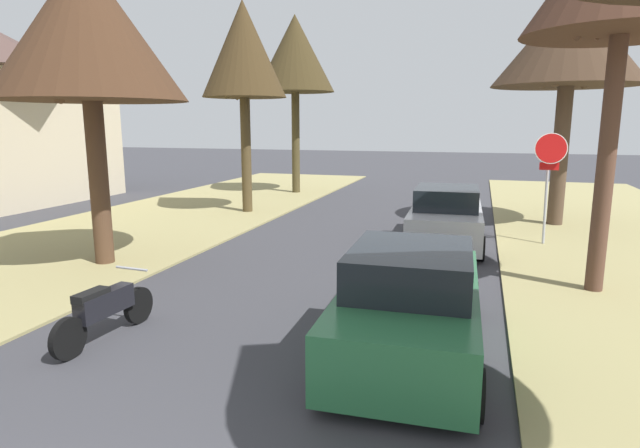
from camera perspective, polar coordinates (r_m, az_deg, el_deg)
The scene contains 8 objects.
stop_sign_far at distance 15.04m, azimuth 23.74°, elevation 5.97°, with size 0.81×0.49×2.95m.
street_tree_right_mid_b at distance 18.32m, azimuth 25.61°, elevation 17.64°, with size 4.47×4.47×7.12m.
street_tree_left_mid_a at distance 12.98m, azimuth -24.11°, elevation 18.80°, with size 4.15×4.15×6.75m.
street_tree_left_mid_b at distance 19.34m, azimuth -8.36°, elevation 18.16°, with size 2.96×2.96×7.37m.
street_tree_left_far at distance 24.63m, azimuth -2.75°, elevation 17.96°, with size 3.55×3.55×7.94m.
parked_sedan_green at distance 7.61m, azimuth 9.87°, elevation -8.52°, with size 2.05×4.45×1.57m.
parked_sedan_silver at distance 14.54m, azimuth 13.59°, elevation 0.68°, with size 2.05×4.45×1.57m.
parked_motorcycle at distance 8.60m, azimuth -22.45°, elevation -8.60°, with size 0.60×2.05×0.97m.
Camera 1 is at (3.04, -1.36, 3.24)m, focal length 29.34 mm.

